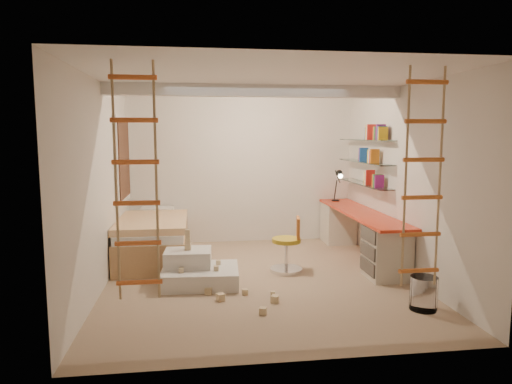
{
  "coord_description": "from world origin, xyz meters",
  "views": [
    {
      "loc": [
        -0.83,
        -5.88,
        1.94
      ],
      "look_at": [
        0.0,
        0.3,
        1.15
      ],
      "focal_mm": 32.0,
      "sensor_mm": 36.0,
      "label": 1
    }
  ],
  "objects": [
    {
      "name": "floor",
      "position": [
        0.0,
        0.0,
        0.0
      ],
      "size": [
        4.5,
        4.5,
        0.0
      ],
      "primitive_type": "plane",
      "color": "tan",
      "rests_on": "ground"
    },
    {
      "name": "ceiling_beam",
      "position": [
        0.0,
        0.3,
        2.52
      ],
      "size": [
        4.0,
        0.18,
        0.16
      ],
      "primitive_type": "cube",
      "color": "white",
      "rests_on": "ceiling"
    },
    {
      "name": "window_frame",
      "position": [
        -1.97,
        1.5,
        1.55
      ],
      "size": [
        0.06,
        1.15,
        1.35
      ],
      "primitive_type": "cube",
      "color": "white",
      "rests_on": "wall_left"
    },
    {
      "name": "window_blind",
      "position": [
        -1.93,
        1.5,
        1.55
      ],
      "size": [
        0.02,
        1.0,
        1.2
      ],
      "primitive_type": "cube",
      "color": "#4C2D1E",
      "rests_on": "window_frame"
    },
    {
      "name": "rope_ladder_left",
      "position": [
        -1.35,
        -1.75,
        1.52
      ],
      "size": [
        0.41,
        0.04,
        2.13
      ],
      "primitive_type": null,
      "color": "#E25826",
      "rests_on": "ceiling"
    },
    {
      "name": "rope_ladder_right",
      "position": [
        1.35,
        -1.75,
        1.52
      ],
      "size": [
        0.41,
        0.04,
        2.13
      ],
      "primitive_type": null,
      "color": "orange",
      "rests_on": "ceiling"
    },
    {
      "name": "waste_bin",
      "position": [
        1.67,
        -1.29,
        0.19
      ],
      "size": [
        0.3,
        0.3,
        0.38
      ],
      "primitive_type": "cylinder",
      "color": "white",
      "rests_on": "floor"
    },
    {
      "name": "desk",
      "position": [
        1.72,
        0.86,
        0.4
      ],
      "size": [
        0.56,
        2.8,
        0.75
      ],
      "color": "red",
      "rests_on": "floor"
    },
    {
      "name": "shelves",
      "position": [
        1.87,
        1.13,
        1.5
      ],
      "size": [
        0.25,
        1.8,
        0.71
      ],
      "color": "white",
      "rests_on": "wall_right"
    },
    {
      "name": "bed",
      "position": [
        -1.48,
        1.23,
        0.33
      ],
      "size": [
        1.02,
        2.0,
        0.69
      ],
      "color": "#AD7F51",
      "rests_on": "floor"
    },
    {
      "name": "task_lamp",
      "position": [
        1.67,
        1.82,
        1.14
      ],
      "size": [
        0.14,
        0.36,
        0.57
      ],
      "color": "black",
      "rests_on": "desk"
    },
    {
      "name": "swivel_chair",
      "position": [
        0.46,
        0.31,
        0.29
      ],
      "size": [
        0.54,
        0.54,
        0.78
      ],
      "color": "gold",
      "rests_on": "floor"
    },
    {
      "name": "play_platform",
      "position": [
        -0.83,
        -0.05,
        0.17
      ],
      "size": [
        1.02,
        0.82,
        0.43
      ],
      "color": "silver",
      "rests_on": "floor"
    },
    {
      "name": "toy_blocks",
      "position": [
        -0.51,
        -0.42,
        0.19
      ],
      "size": [
        1.17,
        1.29,
        0.7
      ],
      "color": "#CCB284",
      "rests_on": "floor"
    },
    {
      "name": "books",
      "position": [
        1.87,
        1.13,
        1.65
      ],
      "size": [
        0.14,
        0.7,
        0.92
      ],
      "color": "#8C1E7F",
      "rests_on": "shelves"
    }
  ]
}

